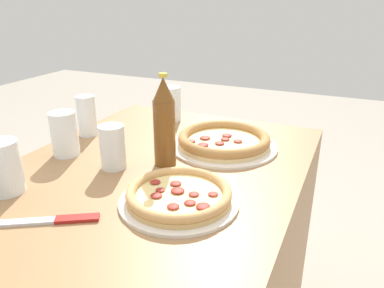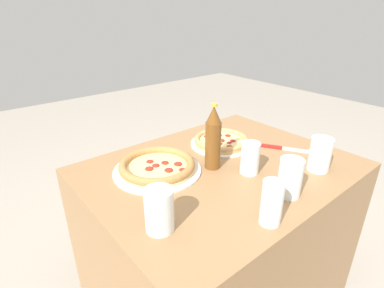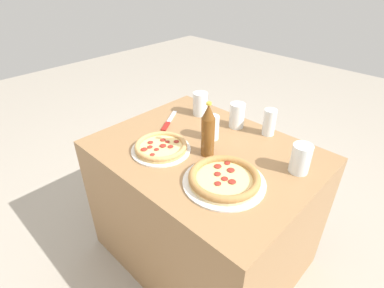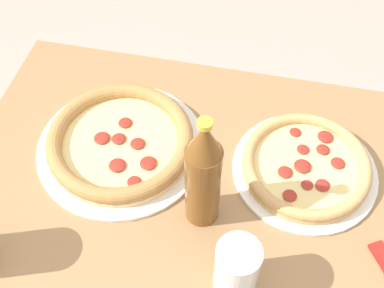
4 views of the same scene
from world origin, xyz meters
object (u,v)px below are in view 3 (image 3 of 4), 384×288
object	(u,v)px
pizza_margherita	(161,147)
glass_mango_juice	(300,160)
glass_red_wine	(237,117)
beer_bottle	(208,131)
glass_orange_juice	(269,123)
pizza_pepperoni	(224,179)
glass_iced_tea	(212,128)
glass_lemonade	(200,105)
knife	(169,121)

from	to	relation	value
pizza_margherita	glass_mango_juice	xyz separation A→B (m)	(-0.54, -0.30, 0.04)
glass_red_wine	beer_bottle	size ratio (longest dim) A/B	0.51
glass_orange_juice	beer_bottle	xyz separation A→B (m)	(0.10, 0.35, 0.06)
glass_mango_juice	beer_bottle	bearing A→B (deg)	25.20
pizza_margherita	glass_red_wine	size ratio (longest dim) A/B	2.11
beer_bottle	glass_orange_juice	bearing A→B (deg)	-106.16
pizza_pepperoni	pizza_margherita	world-z (taller)	pizza_pepperoni
pizza_margherita	glass_orange_juice	distance (m)	0.56
glass_iced_tea	beer_bottle	xyz separation A→B (m)	(-0.08, 0.12, 0.07)
glass_lemonade	glass_iced_tea	size ratio (longest dim) A/B	1.07
glass_orange_juice	pizza_pepperoni	bearing A→B (deg)	100.38
glass_orange_juice	knife	distance (m)	0.53
pizza_margherita	glass_red_wine	distance (m)	0.45
glass_lemonade	glass_red_wine	xyz separation A→B (m)	(-0.24, -0.03, 0.00)
glass_lemonade	beer_bottle	xyz separation A→B (m)	(-0.30, 0.28, 0.07)
pizza_margherita	glass_mango_juice	world-z (taller)	glass_mango_juice
glass_lemonade	glass_iced_tea	bearing A→B (deg)	144.92
glass_orange_juice	glass_lemonade	world-z (taller)	glass_orange_juice
pizza_pepperoni	glass_lemonade	bearing A→B (deg)	-38.36
pizza_margherita	knife	xyz separation A→B (m)	(0.18, -0.22, -0.01)
pizza_margherita	glass_orange_juice	bearing A→B (deg)	-120.05
pizza_pepperoni	glass_red_wine	bearing A→B (deg)	-58.90
glass_red_wine	pizza_margherita	bearing A→B (deg)	75.19
glass_orange_juice	glass_red_wine	world-z (taller)	glass_orange_juice
glass_iced_tea	beer_bottle	size ratio (longest dim) A/B	0.47
pizza_pepperoni	glass_iced_tea	distance (m)	0.35
pizza_margherita	beer_bottle	distance (m)	0.24
pizza_pepperoni	glass_lemonade	world-z (taller)	glass_lemonade
pizza_pepperoni	glass_lemonade	size ratio (longest dim) A/B	2.56
glass_mango_juice	glass_orange_juice	bearing A→B (deg)	-34.67
glass_mango_juice	glass_iced_tea	xyz separation A→B (m)	(0.44, 0.05, -0.00)
glass_red_wine	glass_iced_tea	world-z (taller)	glass_red_wine
knife	beer_bottle	bearing A→B (deg)	166.33
pizza_pepperoni	glass_mango_juice	size ratio (longest dim) A/B	2.62
glass_orange_juice	glass_lemonade	size ratio (longest dim) A/B	1.04
glass_orange_juice	glass_mango_juice	world-z (taller)	glass_orange_juice
pizza_pepperoni	pizza_margherita	size ratio (longest dim) A/B	1.21
glass_mango_juice	knife	distance (m)	0.73
glass_orange_juice	glass_mango_juice	bearing A→B (deg)	145.33
glass_red_wine	knife	xyz separation A→B (m)	(0.30, 0.22, -0.06)
pizza_pepperoni	glass_lemonade	xyz separation A→B (m)	(0.49, -0.38, 0.04)
pizza_pepperoni	glass_mango_juice	xyz separation A→B (m)	(-0.18, -0.28, 0.04)
glass_mango_juice	pizza_margherita	bearing A→B (deg)	29.08
glass_mango_juice	beer_bottle	xyz separation A→B (m)	(0.36, 0.17, 0.07)
pizza_margherita	glass_iced_tea	xyz separation A→B (m)	(-0.10, -0.25, 0.04)
glass_orange_juice	knife	size ratio (longest dim) A/B	0.65
pizza_pepperoni	glass_red_wine	size ratio (longest dim) A/B	2.54
glass_orange_juice	glass_mango_juice	size ratio (longest dim) A/B	1.06
pizza_pepperoni	glass_mango_juice	world-z (taller)	glass_mango_juice
glass_lemonade	beer_bottle	size ratio (longest dim) A/B	0.51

